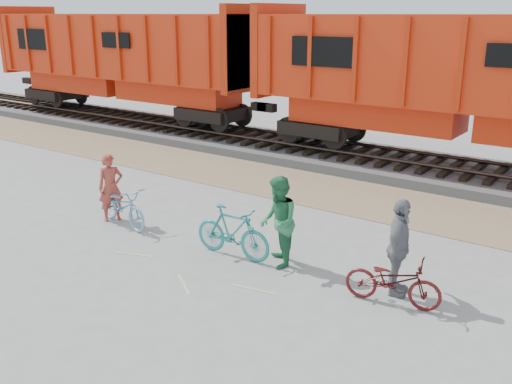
% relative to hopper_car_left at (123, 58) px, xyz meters
% --- Properties ---
extents(ground, '(120.00, 120.00, 0.00)m').
position_rel_hopper_car_left_xyz_m(ground, '(12.04, -9.00, -3.01)').
color(ground, '#9E9E99').
rests_on(ground, ground).
extents(gravel_strip, '(120.00, 3.00, 0.02)m').
position_rel_hopper_car_left_xyz_m(gravel_strip, '(12.04, -3.50, -3.00)').
color(gravel_strip, tan).
rests_on(gravel_strip, ground).
extents(ballast_bed, '(120.00, 4.00, 0.30)m').
position_rel_hopper_car_left_xyz_m(ballast_bed, '(12.04, 0.00, -2.86)').
color(ballast_bed, slate).
rests_on(ballast_bed, ground).
extents(track, '(120.00, 2.60, 0.24)m').
position_rel_hopper_car_left_xyz_m(track, '(12.04, 0.00, -2.53)').
color(track, black).
rests_on(track, ballast_bed).
extents(hopper_car_left, '(14.00, 3.13, 4.65)m').
position_rel_hopper_car_left_xyz_m(hopper_car_left, '(0.00, 0.00, 0.00)').
color(hopper_car_left, black).
rests_on(hopper_car_left, track).
extents(hopper_car_center, '(14.00, 3.13, 4.65)m').
position_rel_hopper_car_left_xyz_m(hopper_car_center, '(15.00, 0.00, 0.00)').
color(hopper_car_center, black).
rests_on(hopper_car_center, track).
extents(bicycle_blue, '(1.92, 0.95, 0.96)m').
position_rel_hopper_car_left_xyz_m(bicycle_blue, '(9.53, -8.73, -2.52)').
color(bicycle_blue, '#77AACF').
rests_on(bicycle_blue, ground).
extents(bicycle_teal, '(1.83, 0.60, 1.09)m').
position_rel_hopper_car_left_xyz_m(bicycle_teal, '(12.78, -8.63, -2.46)').
color(bicycle_teal, teal).
rests_on(bicycle_teal, ground).
extents(bicycle_maroon, '(1.75, 0.88, 0.88)m').
position_rel_hopper_car_left_xyz_m(bicycle_maroon, '(16.30, -8.62, -2.57)').
color(bicycle_maroon, '#551415').
rests_on(bicycle_maroon, ground).
extents(person_solo, '(0.64, 0.72, 1.66)m').
position_rel_hopper_car_left_xyz_m(person_solo, '(9.03, -8.63, -2.17)').
color(person_solo, '#A93F31').
rests_on(person_solo, ground).
extents(person_man, '(1.11, 1.13, 1.84)m').
position_rel_hopper_car_left_xyz_m(person_man, '(13.78, -8.43, -2.09)').
color(person_man, '#2F7B4B').
rests_on(person_man, ground).
extents(person_woman, '(0.64, 1.12, 1.80)m').
position_rel_hopper_car_left_xyz_m(person_woman, '(16.20, -8.22, -2.11)').
color(person_woman, gray).
rests_on(person_woman, ground).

